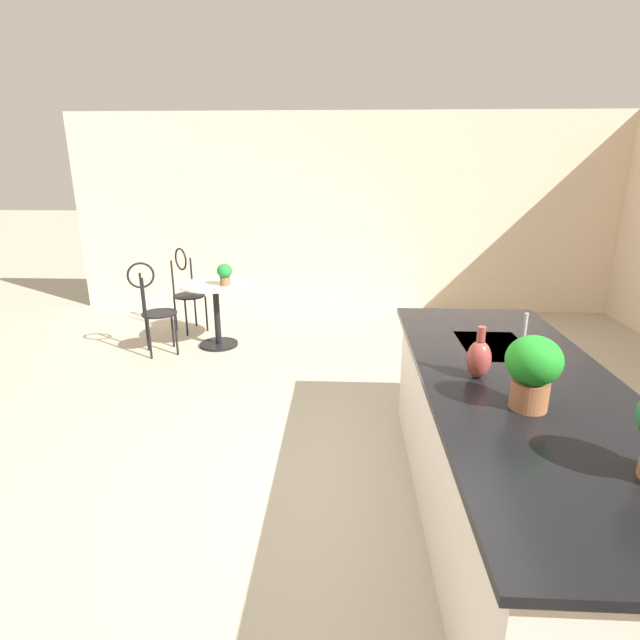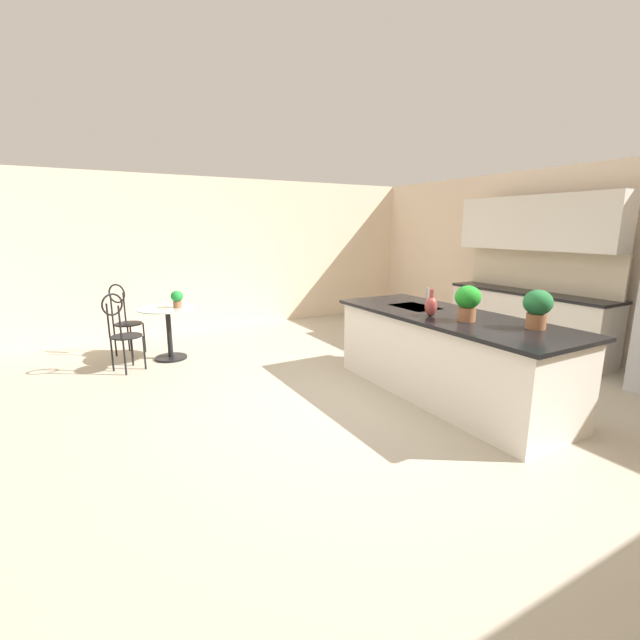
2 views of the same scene
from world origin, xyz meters
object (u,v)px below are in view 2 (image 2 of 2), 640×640
at_px(bistro_table, 169,328).
at_px(potted_plant_on_table, 177,298).
at_px(vase_on_counter, 431,306).
at_px(chair_by_island, 124,316).
at_px(potted_plant_counter_far, 538,307).
at_px(chair_near_window, 122,329).
at_px(potted_plant_counter_near, 468,301).

height_order(bistro_table, potted_plant_on_table, potted_plant_on_table).
distance_m(potted_plant_on_table, vase_on_counter, 3.49).
relative_size(chair_by_island, potted_plant_counter_far, 2.86).
xyz_separation_m(chair_by_island, potted_plant_on_table, (0.61, 0.64, 0.30)).
bearing_deg(chair_near_window, bistro_table, 114.42).
bearing_deg(potted_plant_counter_near, chair_near_window, -134.82).
distance_m(bistro_table, potted_plant_counter_far, 4.65).
xyz_separation_m(potted_plant_on_table, potted_plant_counter_far, (3.72, 2.50, 0.25)).
xyz_separation_m(potted_plant_on_table, potted_plant_counter_near, (3.17, 2.20, 0.25)).
xyz_separation_m(chair_near_window, vase_on_counter, (2.59, 2.80, 0.46)).
distance_m(potted_plant_counter_near, vase_on_counter, 0.39).
distance_m(chair_by_island, potted_plant_counter_near, 4.76).
xyz_separation_m(chair_near_window, potted_plant_counter_near, (2.94, 2.95, 0.55)).
bearing_deg(vase_on_counter, bistro_table, -142.74).
height_order(potted_plant_on_table, vase_on_counter, vase_on_counter).
bearing_deg(vase_on_counter, potted_plant_counter_far, 26.59).
distance_m(chair_near_window, chair_by_island, 0.85).
distance_m(potted_plant_on_table, potted_plant_counter_far, 4.49).
bearing_deg(potted_plant_counter_far, vase_on_counter, -153.41).
height_order(chair_near_window, potted_plant_on_table, chair_near_window).
distance_m(bistro_table, vase_on_counter, 3.65).
xyz_separation_m(potted_plant_counter_near, vase_on_counter, (-0.35, -0.15, -0.09)).
bearing_deg(potted_plant_on_table, chair_by_island, -133.55).
height_order(bistro_table, chair_near_window, chair_near_window).
xyz_separation_m(chair_near_window, potted_plant_on_table, (-0.23, 0.75, 0.30)).
relative_size(potted_plant_on_table, potted_plant_counter_near, 0.66).
bearing_deg(bistro_table, potted_plant_counter_near, 35.91).
bearing_deg(potted_plant_counter_far, chair_near_window, -136.95).
bearing_deg(vase_on_counter, chair_near_window, -132.67).
bearing_deg(potted_plant_counter_far, chair_by_island, -143.98).
height_order(potted_plant_on_table, potted_plant_counter_near, potted_plant_counter_near).
xyz_separation_m(chair_near_window, chair_by_island, (-0.84, 0.11, 0.00)).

